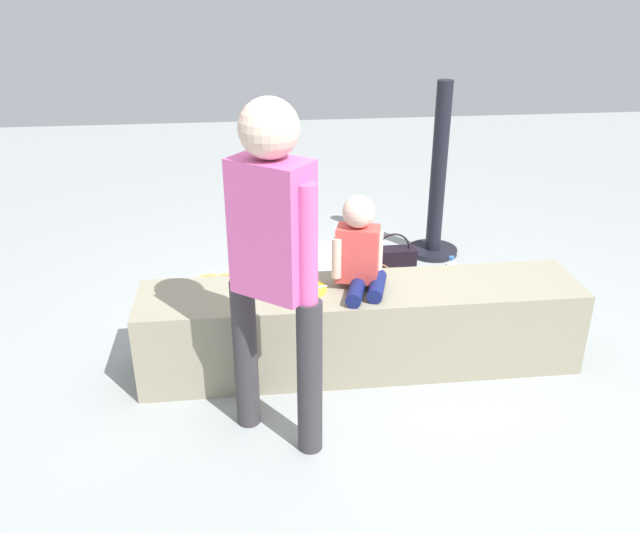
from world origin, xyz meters
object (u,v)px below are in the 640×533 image
object	(u,v)px
handbag_brown_canvas	(374,295)
gift_bag	(221,300)
water_bottle_near_gift	(450,272)
cake_plate	(305,286)
handbag_black_leather	(393,265)
cake_box_white	(328,258)
adult_standing	(273,250)
child_seated	(360,249)

from	to	relation	value
handbag_brown_canvas	gift_bag	bearing A→B (deg)	-178.04
water_bottle_near_gift	cake_plate	bearing A→B (deg)	-140.96
cake_plate	handbag_black_leather	bearing A→B (deg)	54.33
gift_bag	cake_box_white	distance (m)	1.04
adult_standing	handbag_black_leather	distance (m)	1.88
child_seated	cake_box_white	xyz separation A→B (m)	(0.00, 1.24, -0.60)
water_bottle_near_gift	handbag_brown_canvas	distance (m)	0.64
cake_plate	handbag_brown_canvas	distance (m)	0.80
adult_standing	handbag_black_leather	world-z (taller)	adult_standing
cake_plate	cake_box_white	size ratio (longest dim) A/B	0.69
water_bottle_near_gift	cake_box_white	size ratio (longest dim) A/B	0.65
child_seated	adult_standing	bearing A→B (deg)	-129.75
gift_bag	cake_box_white	size ratio (longest dim) A/B	1.07
adult_standing	cake_plate	xyz separation A→B (m)	(0.17, 0.54, -0.44)
cake_box_white	water_bottle_near_gift	bearing A→B (deg)	-27.25
handbag_black_leather	water_bottle_near_gift	bearing A→B (deg)	-14.01
water_bottle_near_gift	handbag_brown_canvas	bearing A→B (deg)	-151.75
cake_box_white	handbag_brown_canvas	distance (m)	0.73
child_seated	water_bottle_near_gift	size ratio (longest dim) A/B	2.30
adult_standing	handbag_brown_canvas	size ratio (longest dim) A/B	4.58
water_bottle_near_gift	handbag_black_leather	size ratio (longest dim) A/B	0.59
adult_standing	water_bottle_near_gift	size ratio (longest dim) A/B	7.22
handbag_black_leather	adult_standing	bearing A→B (deg)	-119.78
handbag_brown_canvas	water_bottle_near_gift	bearing A→B (deg)	28.25
gift_bag	water_bottle_near_gift	size ratio (longest dim) A/B	1.66
child_seated	cake_plate	bearing A→B (deg)	179.31
handbag_black_leather	gift_bag	bearing A→B (deg)	-159.14
water_bottle_near_gift	handbag_black_leather	bearing A→B (deg)	165.99
adult_standing	cake_box_white	distance (m)	2.02
adult_standing	cake_box_white	bearing A→B (deg)	75.76
handbag_brown_canvas	adult_standing	bearing A→B (deg)	-120.90
water_bottle_near_gift	gift_bag	bearing A→B (deg)	-167.30
water_bottle_near_gift	handbag_black_leather	xyz separation A→B (m)	(-0.37, 0.09, 0.03)
child_seated	gift_bag	bearing A→B (deg)	144.96
child_seated	water_bottle_near_gift	xyz separation A→B (m)	(0.77, 0.85, -0.57)
child_seated	cake_plate	world-z (taller)	child_seated
cake_plate	cake_box_white	distance (m)	1.33
cake_plate	handbag_black_leather	xyz separation A→B (m)	(0.67, 0.94, -0.34)
handbag_black_leather	cake_box_white	bearing A→B (deg)	142.64
adult_standing	gift_bag	distance (m)	1.33
water_bottle_near_gift	handbag_brown_canvas	size ratio (longest dim) A/B	0.63
cake_plate	gift_bag	xyz separation A→B (m)	(-0.45, 0.51, -0.32)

